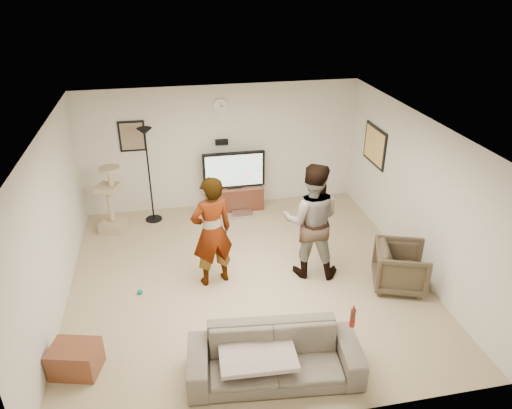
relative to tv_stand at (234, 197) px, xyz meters
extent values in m
cube|color=tan|center=(-0.20, -2.50, -0.25)|extent=(5.50, 5.50, 0.02)
cube|color=white|center=(-0.20, -2.50, 2.27)|extent=(5.50, 5.50, 0.02)
cube|color=beige|center=(-0.20, 0.25, 1.01)|extent=(5.50, 0.04, 2.50)
cube|color=beige|center=(-0.20, -5.25, 1.01)|extent=(5.50, 0.04, 2.50)
cube|color=beige|center=(-2.95, -2.50, 1.01)|extent=(0.04, 5.50, 2.50)
cube|color=beige|center=(2.55, -2.50, 1.01)|extent=(0.04, 5.50, 2.50)
cylinder|color=silver|center=(-0.20, 0.22, 1.86)|extent=(0.26, 0.04, 0.26)
cube|color=black|center=(-0.20, 0.19, 1.14)|extent=(0.25, 0.10, 0.10)
cube|color=#7A6B53|center=(-1.90, 0.23, 1.36)|extent=(0.42, 0.03, 0.52)
cube|color=#D7B058|center=(2.53, -0.90, 1.26)|extent=(0.03, 0.78, 0.62)
cube|color=#4A2417|center=(0.00, 0.00, 0.00)|extent=(1.15, 0.45, 0.48)
cube|color=silver|center=(0.10, -0.40, -0.20)|extent=(0.40, 0.30, 0.07)
cube|color=black|center=(0.00, 0.00, 0.61)|extent=(1.24, 0.08, 0.74)
cube|color=#3FD092|center=(0.00, -0.04, 0.61)|extent=(1.15, 0.01, 0.65)
cylinder|color=black|center=(-1.65, -0.20, 0.70)|extent=(0.32, 0.32, 1.87)
cube|color=tan|center=(-2.39, -0.49, 0.42)|extent=(0.53, 0.53, 1.31)
imported|color=#ADADAD|center=(-0.72, -2.47, 0.66)|extent=(0.75, 0.59, 1.80)
imported|color=#3D6787|center=(0.83, -2.52, 0.71)|extent=(1.09, 0.96, 1.90)
imported|color=#5F574A|center=(-0.23, -4.56, 0.06)|extent=(2.15, 1.02, 0.61)
cube|color=#BEA89E|center=(-0.44, -4.56, 0.17)|extent=(0.94, 0.75, 0.06)
cylinder|color=#5D2614|center=(0.73, -4.56, 0.49)|extent=(0.06, 0.06, 0.25)
imported|color=#453829|center=(2.09, -3.17, 0.12)|extent=(0.99, 0.98, 0.71)
cube|color=brown|center=(-2.60, -4.01, -0.05)|extent=(0.66, 0.56, 0.38)
sphere|color=#017A7F|center=(-1.87, -2.59, -0.20)|extent=(0.08, 0.08, 0.08)
camera|label=1|loc=(-1.28, -8.71, 4.26)|focal=33.40mm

